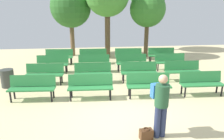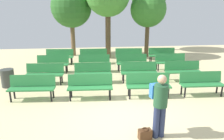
{
  "view_description": "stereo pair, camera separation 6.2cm",
  "coord_description": "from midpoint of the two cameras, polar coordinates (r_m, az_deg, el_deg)",
  "views": [
    {
      "loc": [
        -1.04,
        -5.39,
        3.12
      ],
      "look_at": [
        0.0,
        3.25,
        0.55
      ],
      "focal_mm": 33.05,
      "sensor_mm": 36.0,
      "label": 1
    },
    {
      "loc": [
        -0.98,
        -5.39,
        3.12
      ],
      "look_at": [
        0.0,
        3.25,
        0.55
      ],
      "focal_mm": 33.05,
      "sensor_mm": 36.0,
      "label": 2
    }
  ],
  "objects": [
    {
      "name": "ground_plane",
      "position": [
        6.31,
        3.7,
        -13.21
      ],
      "size": [
        24.0,
        24.0,
        0.0
      ],
      "primitive_type": "plane",
      "color": "beige"
    },
    {
      "name": "bench_r0_c0",
      "position": [
        7.85,
        -21.01,
        -4.15
      ],
      "size": [
        1.63,
        0.6,
        0.87
      ],
      "rotation": [
        0.0,
        0.0,
        -0.07
      ],
      "color": "#2D8442",
      "rests_on": "ground_plane"
    },
    {
      "name": "bench_r0_c1",
      "position": [
        7.46,
        -5.81,
        -4.16
      ],
      "size": [
        1.62,
        0.56,
        0.87
      ],
      "rotation": [
        0.0,
        0.0,
        -0.05
      ],
      "color": "#2D8442",
      "rests_on": "ground_plane"
    },
    {
      "name": "bench_r0_c2",
      "position": [
        7.69,
        10.2,
        -3.7
      ],
      "size": [
        1.63,
        0.59,
        0.87
      ],
      "rotation": [
        0.0,
        0.0,
        -0.07
      ],
      "color": "#2D8442",
      "rests_on": "ground_plane"
    },
    {
      "name": "bench_r0_c3",
      "position": [
        8.43,
        23.68,
        -3.05
      ],
      "size": [
        1.62,
        0.55,
        0.87
      ],
      "rotation": [
        0.0,
        0.0,
        -0.05
      ],
      "color": "#2D8442",
      "rests_on": "ground_plane"
    },
    {
      "name": "bench_r1_c0",
      "position": [
        9.33,
        -17.92,
        -0.65
      ],
      "size": [
        1.63,
        0.6,
        0.87
      ],
      "rotation": [
        0.0,
        0.0,
        -0.07
      ],
      "color": "#2D8442",
      "rests_on": "ground_plane"
    },
    {
      "name": "bench_r1_c1",
      "position": [
        9.05,
        -5.11,
        -0.41
      ],
      "size": [
        1.61,
        0.52,
        0.87
      ],
      "rotation": [
        0.0,
        0.0,
        -0.02
      ],
      "color": "#2D8442",
      "rests_on": "ground_plane"
    },
    {
      "name": "bench_r1_c2",
      "position": [
        9.24,
        7.63,
        -0.14
      ],
      "size": [
        1.63,
        0.61,
        0.87
      ],
      "rotation": [
        0.0,
        0.0,
        -0.08
      ],
      "color": "#2D8442",
      "rests_on": "ground_plane"
    },
    {
      "name": "bench_r1_c3",
      "position": [
        9.84,
        19.12,
        0.12
      ],
      "size": [
        1.62,
        0.55,
        0.87
      ],
      "rotation": [
        0.0,
        0.0,
        -0.05
      ],
      "color": "#2D8442",
      "rests_on": "ground_plane"
    },
    {
      "name": "bench_r2_c0",
      "position": [
        10.9,
        -15.93,
        1.93
      ],
      "size": [
        1.63,
        0.59,
        0.87
      ],
      "rotation": [
        0.0,
        0.0,
        -0.07
      ],
      "color": "#2D8442",
      "rests_on": "ground_plane"
    },
    {
      "name": "bench_r2_c1",
      "position": [
        10.65,
        -4.77,
        2.18
      ],
      "size": [
        1.62,
        0.56,
        0.87
      ],
      "rotation": [
        0.0,
        0.0,
        -0.05
      ],
      "color": "#2D8442",
      "rests_on": "ground_plane"
    },
    {
      "name": "bench_r2_c2",
      "position": [
        10.8,
        5.69,
        2.36
      ],
      "size": [
        1.61,
        0.52,
        0.87
      ],
      "rotation": [
        0.0,
        0.0,
        -0.02
      ],
      "color": "#2D8442",
      "rests_on": "ground_plane"
    },
    {
      "name": "bench_r2_c3",
      "position": [
        11.34,
        16.03,
        2.48
      ],
      "size": [
        1.63,
        0.58,
        0.87
      ],
      "rotation": [
        0.0,
        0.0,
        -0.06
      ],
      "color": "#2D8442",
      "rests_on": "ground_plane"
    },
    {
      "name": "bench_r3_c0",
      "position": [
        12.49,
        -14.16,
        3.87
      ],
      "size": [
        1.63,
        0.6,
        0.87
      ],
      "rotation": [
        0.0,
        0.0,
        -0.08
      ],
      "color": "#2D8442",
      "rests_on": "ground_plane"
    },
    {
      "name": "bench_r3_c1",
      "position": [
        12.26,
        -4.98,
        4.07
      ],
      "size": [
        1.61,
        0.52,
        0.87
      ],
      "rotation": [
        0.0,
        0.0,
        -0.02
      ],
      "color": "#2D8442",
      "rests_on": "ground_plane"
    },
    {
      "name": "bench_r3_c2",
      "position": [
        12.39,
        4.86,
        4.22
      ],
      "size": [
        1.63,
        0.58,
        0.87
      ],
      "rotation": [
        0.0,
        0.0,
        -0.06
      ],
      "color": "#2D8442",
      "rests_on": "ground_plane"
    },
    {
      "name": "bench_r3_c3",
      "position": [
        12.9,
        13.78,
        4.28
      ],
      "size": [
        1.63,
        0.59,
        0.87
      ],
      "rotation": [
        0.0,
        0.0,
        -0.07
      ],
      "color": "#2D8442",
      "rests_on": "ground_plane"
    },
    {
      "name": "tree_0",
      "position": [
        14.04,
        10.12,
        16.12
      ],
      "size": [
        2.31,
        2.31,
        4.28
      ],
      "color": "brown",
      "rests_on": "ground_plane"
    },
    {
      "name": "tree_1",
      "position": [
        14.48,
        -11.07,
        16.59
      ],
      "size": [
        2.68,
        2.68,
        4.59
      ],
      "color": "brown",
      "rests_on": "ground_plane"
    },
    {
      "name": "visitor_with_backpack",
      "position": [
        5.24,
        13.37,
        -8.66
      ],
      "size": [
        0.39,
        0.56,
        1.65
      ],
      "rotation": [
        0.0,
        0.0,
        3.31
      ],
      "color": "navy",
      "rests_on": "ground_plane"
    },
    {
      "name": "handbag",
      "position": [
        5.43,
        9.43,
        -17.12
      ],
      "size": [
        0.34,
        0.22,
        0.29
      ],
      "color": "#4C2D19",
      "rests_on": "ground_plane"
    },
    {
      "name": "trash_bin",
      "position": [
        9.61,
        -26.72,
        -1.98
      ],
      "size": [
        0.52,
        0.52,
        0.74
      ],
      "primitive_type": "cylinder",
      "color": "#383D38",
      "rests_on": "ground_plane"
    }
  ]
}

